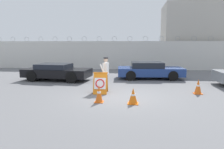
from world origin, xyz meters
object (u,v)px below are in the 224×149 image
at_px(traffic_cone_far, 99,94).
at_px(parked_car_rear_sedan, 149,70).
at_px(traffic_cone_near, 198,87).
at_px(parked_car_front_coupe, 57,72).
at_px(barricade_sign, 100,83).
at_px(security_guard, 106,72).
at_px(traffic_cone_mid, 133,96).

bearing_deg(traffic_cone_far, parked_car_rear_sedan, 69.85).
height_order(traffic_cone_near, traffic_cone_far, traffic_cone_far).
distance_m(traffic_cone_near, parked_car_front_coupe, 8.89).
bearing_deg(barricade_sign, traffic_cone_far, -85.11).
relative_size(security_guard, traffic_cone_mid, 2.66).
height_order(barricade_sign, parked_car_rear_sedan, parked_car_rear_sedan).
bearing_deg(traffic_cone_far, traffic_cone_mid, -2.79).
xyz_separation_m(traffic_cone_mid, traffic_cone_far, (-1.42, 0.07, 0.05)).
height_order(security_guard, traffic_cone_near, security_guard).
height_order(traffic_cone_mid, parked_car_rear_sedan, parked_car_rear_sedan).
height_order(barricade_sign, security_guard, security_guard).
bearing_deg(security_guard, parked_car_rear_sedan, 157.43).
distance_m(security_guard, traffic_cone_near, 4.66).
distance_m(barricade_sign, parked_car_rear_sedan, 5.59).
bearing_deg(parked_car_rear_sedan, traffic_cone_mid, -102.90).
bearing_deg(parked_car_front_coupe, traffic_cone_far, -48.56).
bearing_deg(security_guard, barricade_sign, -1.53).
relative_size(barricade_sign, traffic_cone_near, 1.45).
height_order(parked_car_front_coupe, parked_car_rear_sedan, parked_car_rear_sedan).
relative_size(traffic_cone_far, parked_car_rear_sedan, 0.16).
xyz_separation_m(barricade_sign, traffic_cone_near, (4.75, 0.39, -0.16)).
bearing_deg(parked_car_rear_sedan, traffic_cone_far, -114.43).
relative_size(traffic_cone_near, traffic_cone_mid, 1.11).
distance_m(barricade_sign, traffic_cone_near, 4.77).
height_order(barricade_sign, traffic_cone_near, barricade_sign).
distance_m(traffic_cone_near, traffic_cone_far, 4.99).
bearing_deg(parked_car_front_coupe, barricade_sign, -39.16).
xyz_separation_m(barricade_sign, traffic_cone_far, (0.22, -1.70, -0.15)).
xyz_separation_m(barricade_sign, parked_car_front_coupe, (-3.57, 3.52, 0.07)).
height_order(barricade_sign, traffic_cone_far, barricade_sign).
relative_size(traffic_cone_mid, traffic_cone_far, 0.87).
bearing_deg(traffic_cone_mid, parked_car_rear_sedan, 81.39).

